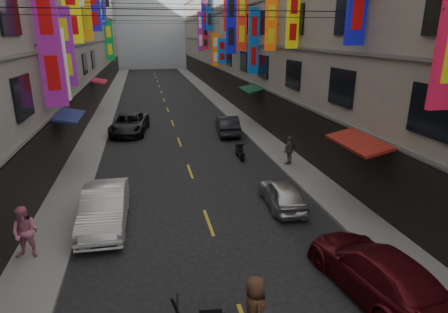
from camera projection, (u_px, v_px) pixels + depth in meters
name	position (u px, v px, depth m)	size (l,w,h in m)	color
sidewalk_left	(105.00, 112.00, 36.11)	(2.00, 90.00, 0.12)	slate
sidewalk_right	(226.00, 107.00, 38.49)	(2.00, 90.00, 0.12)	slate
building_row_left	(21.00, 6.00, 31.98)	(10.14, 90.00, 19.00)	gray
building_row_right	(286.00, 9.00, 36.73)	(10.14, 90.00, 19.00)	gray
haze_block	(149.00, 15.00, 80.33)	(18.00, 8.00, 22.00)	#B3BBC7
shop_signage	(164.00, 7.00, 27.91)	(14.00, 55.00, 11.53)	blue
street_awnings	(162.00, 112.00, 21.27)	(13.99, 35.20, 0.41)	#124717
overhead_cables	(174.00, 7.00, 23.42)	(14.00, 38.04, 1.24)	black
lane_markings	(170.00, 116.00, 34.53)	(0.12, 80.20, 0.01)	gold
scooter_far_right	(240.00, 151.00, 22.64)	(0.50, 1.80, 1.14)	black
car_left_mid	(105.00, 207.00, 14.57)	(1.62, 4.65, 1.53)	silver
car_left_far	(130.00, 124.00, 28.27)	(2.45, 5.31, 1.47)	black
car_right_near	(376.00, 271.00, 10.74)	(2.03, 4.99, 1.45)	#510E14
car_right_mid	(282.00, 194.00, 16.24)	(1.43, 3.54, 1.21)	silver
car_right_far	(227.00, 125.00, 28.02)	(1.48, 4.25, 1.40)	#222229
pedestrian_lfar	(26.00, 232.00, 12.23)	(0.88, 0.60, 1.81)	#D67193
pedestrian_rfar	(289.00, 150.00, 21.14)	(0.98, 0.55, 1.66)	#5B5A5D
pedestrian_crossing	(254.00, 310.00, 8.98)	(0.88, 0.60, 1.79)	#472B1C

